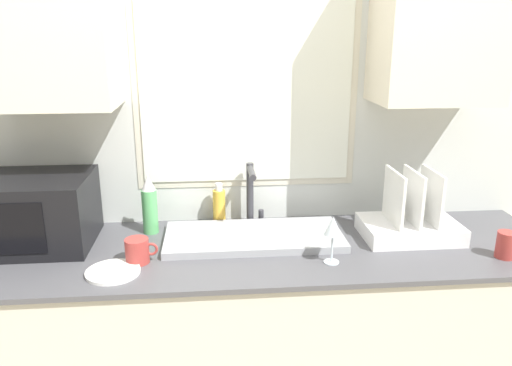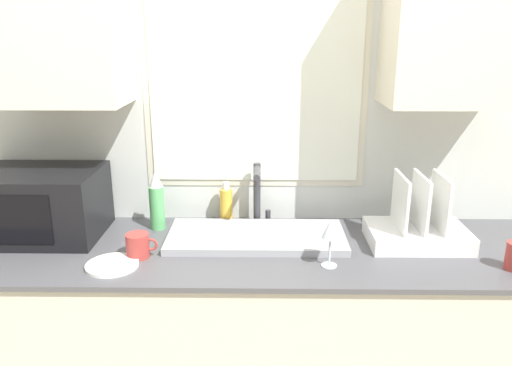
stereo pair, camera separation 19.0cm
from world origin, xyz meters
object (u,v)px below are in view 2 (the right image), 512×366
Objects in this scene: spray_bottle at (157,202)px; wine_glass at (331,231)px; microwave at (39,204)px; soap_bottle at (226,205)px; dish_rack at (418,229)px; mug_near_sink at (138,246)px; faucet at (258,189)px.

spray_bottle reaches higher than wine_glass.
microwave is 0.79m from soap_bottle.
soap_bottle is (0.30, 0.07, -0.04)m from spray_bottle.
wine_glass is (-0.38, -0.21, 0.08)m from dish_rack.
spray_bottle is 1.41× the size of wine_glass.
microwave is 1.96× the size of spray_bottle.
mug_near_sink is (-1.11, -0.14, -0.02)m from dish_rack.
spray_bottle reaches higher than mug_near_sink.
microwave is at bearing 177.56° from dish_rack.
dish_rack reaches higher than mug_near_sink.
spray_bottle is 1.36× the size of soap_bottle.
dish_rack is (0.65, -0.20, -0.10)m from faucet.
spray_bottle is 0.31m from soap_bottle.
soap_bottle is at bearing 11.59° from microwave.
microwave is at bearing -168.41° from soap_bottle.
spray_bottle is at bearing 10.03° from microwave.
dish_rack is 1.12m from mug_near_sink.
dish_rack is 1.53× the size of spray_bottle.
dish_rack reaches higher than wine_glass.
dish_rack reaches higher than spray_bottle.
soap_bottle is at bearing 49.54° from mug_near_sink.
microwave is at bearing -169.97° from spray_bottle.
wine_glass is (0.72, -0.07, 0.09)m from mug_near_sink.
microwave is (-0.92, -0.13, -0.02)m from faucet.
spray_bottle is at bearing 86.89° from mug_near_sink.
soap_bottle is (-0.14, 0.02, -0.08)m from faucet.
faucet is 1.52× the size of wine_glass.
wine_glass is at bearing -46.50° from soap_bottle.
wine_glass is at bearing -56.65° from faucet.
mug_near_sink is (-0.46, -0.34, -0.12)m from faucet.
faucet is at bearing 6.42° from spray_bottle.
mug_near_sink is 0.73m from wine_glass.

